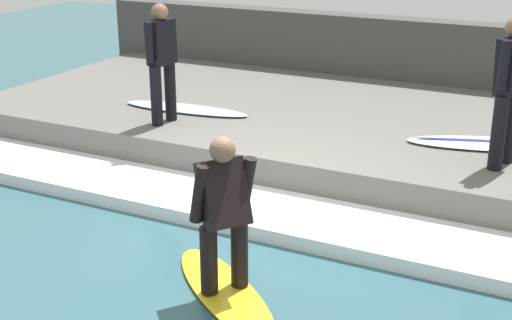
{
  "coord_description": "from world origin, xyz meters",
  "views": [
    {
      "loc": [
        -5.94,
        -3.2,
        3.32
      ],
      "look_at": [
        0.5,
        0.0,
        0.7
      ],
      "focal_mm": 50.0,
      "sensor_mm": 36.0,
      "label": 1
    }
  ],
  "objects_px": {
    "surfboard_waiting_near": "(186,108)",
    "surfer_waiting_far": "(510,84)",
    "surfer_riding": "(223,207)",
    "surfboard_riding": "(225,291)",
    "surfer_waiting_near": "(162,57)",
    "surfboard_waiting_far": "(491,144)"
  },
  "relations": [
    {
      "from": "surfboard_waiting_far",
      "to": "surfboard_riding",
      "type": "bearing_deg",
      "value": 156.52
    },
    {
      "from": "surfer_riding",
      "to": "surfer_waiting_far",
      "type": "distance_m",
      "value": 3.67
    },
    {
      "from": "surfer_riding",
      "to": "surfer_waiting_near",
      "type": "bearing_deg",
      "value": 41.24
    },
    {
      "from": "surfer_riding",
      "to": "surfer_waiting_near",
      "type": "distance_m",
      "value": 3.79
    },
    {
      "from": "surfboard_waiting_near",
      "to": "surfboard_waiting_far",
      "type": "bearing_deg",
      "value": -85.59
    },
    {
      "from": "surfboard_waiting_near",
      "to": "surfboard_waiting_far",
      "type": "distance_m",
      "value": 4.18
    },
    {
      "from": "surfer_riding",
      "to": "surfboard_waiting_far",
      "type": "relative_size",
      "value": 0.68
    },
    {
      "from": "surfboard_riding",
      "to": "surfboard_waiting_near",
      "type": "distance_m",
      "value": 4.31
    },
    {
      "from": "surfboard_waiting_near",
      "to": "surfer_waiting_far",
      "type": "bearing_deg",
      "value": -94.38
    },
    {
      "from": "surfer_waiting_near",
      "to": "surfboard_waiting_near",
      "type": "distance_m",
      "value": 1.07
    },
    {
      "from": "surfboard_riding",
      "to": "surfer_waiting_near",
      "type": "relative_size",
      "value": 1.08
    },
    {
      "from": "surfboard_waiting_near",
      "to": "surfer_waiting_far",
      "type": "relative_size",
      "value": 1.16
    },
    {
      "from": "surfer_waiting_near",
      "to": "surfer_waiting_far",
      "type": "bearing_deg",
      "value": -86.16
    },
    {
      "from": "surfer_riding",
      "to": "surfer_waiting_near",
      "type": "relative_size",
      "value": 0.9
    },
    {
      "from": "surfer_waiting_far",
      "to": "surfboard_waiting_near",
      "type": "bearing_deg",
      "value": 85.62
    },
    {
      "from": "surfer_waiting_near",
      "to": "surfboard_waiting_near",
      "type": "height_order",
      "value": "surfer_waiting_near"
    },
    {
      "from": "surfboard_waiting_far",
      "to": "surfer_waiting_far",
      "type": "bearing_deg",
      "value": -162.35
    },
    {
      "from": "surfer_riding",
      "to": "surfboard_waiting_near",
      "type": "distance_m",
      "value": 4.29
    },
    {
      "from": "surfboard_riding",
      "to": "surfer_waiting_far",
      "type": "xyz_separation_m",
      "value": [
        3.11,
        -1.85,
        1.41
      ]
    },
    {
      "from": "surfboard_riding",
      "to": "surfboard_waiting_near",
      "type": "xyz_separation_m",
      "value": [
        3.45,
        2.53,
        0.5
      ]
    },
    {
      "from": "surfer_riding",
      "to": "surfboard_riding",
      "type": "bearing_deg",
      "value": 0.0
    },
    {
      "from": "surfboard_riding",
      "to": "surfboard_waiting_near",
      "type": "height_order",
      "value": "surfboard_waiting_near"
    }
  ]
}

